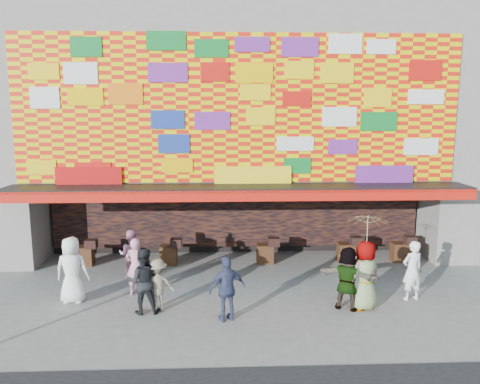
{
  "coord_description": "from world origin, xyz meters",
  "views": [
    {
      "loc": [
        -0.58,
        -11.79,
        5.45
      ],
      "look_at": [
        -0.02,
        2.0,
        3.09
      ],
      "focal_mm": 35.0,
      "sensor_mm": 36.0,
      "label": 1
    }
  ],
  "objects": [
    {
      "name": "ped_d",
      "position": [
        -2.35,
        0.55,
        0.75
      ],
      "size": [
        1.09,
        0.82,
        1.49
      ],
      "primitive_type": "imported",
      "rotation": [
        0.0,
        0.0,
        3.45
      ],
      "color": "gray",
      "rests_on": "ground"
    },
    {
      "name": "parasol",
      "position": [
        3.4,
        0.45,
        2.2
      ],
      "size": [
        1.34,
        1.36,
        1.94
      ],
      "color": "beige",
      "rests_on": "ground"
    },
    {
      "name": "ped_b",
      "position": [
        -3.16,
        1.76,
        0.88
      ],
      "size": [
        0.68,
        0.49,
        1.76
      ],
      "primitive_type": "imported",
      "rotation": [
        0.0,
        0.0,
        3.04
      ],
      "color": "pink",
      "rests_on": "ground"
    },
    {
      "name": "ped_e",
      "position": [
        -0.44,
        -0.13,
        0.87
      ],
      "size": [
        1.11,
        0.79,
        1.75
      ],
      "primitive_type": "imported",
      "rotation": [
        0.0,
        0.0,
        3.54
      ],
      "color": "#394064",
      "rests_on": "ground"
    },
    {
      "name": "shop_building",
      "position": [
        0.0,
        8.18,
        5.23
      ],
      "size": [
        15.2,
        9.4,
        10.0
      ],
      "color": "gray",
      "rests_on": "ground"
    },
    {
      "name": "ped_h",
      "position": [
        4.98,
        1.05,
        0.89
      ],
      "size": [
        0.74,
        0.59,
        1.78
      ],
      "primitive_type": "imported",
      "rotation": [
        0.0,
        0.0,
        3.42
      ],
      "color": "white",
      "rests_on": "ground"
    },
    {
      "name": "ped_g",
      "position": [
        3.4,
        0.45,
        0.97
      ],
      "size": [
        1.11,
        0.93,
        1.95
      ],
      "primitive_type": "imported",
      "rotation": [
        0.0,
        0.0,
        3.52
      ],
      "color": "gray",
      "rests_on": "ground"
    },
    {
      "name": "ped_i",
      "position": [
        -3.57,
        3.16,
        0.83
      ],
      "size": [
        0.86,
        0.7,
        1.66
      ],
      "primitive_type": "imported",
      "rotation": [
        0.0,
        0.0,
        3.05
      ],
      "color": "pink",
      "rests_on": "ground"
    },
    {
      "name": "ped_a",
      "position": [
        -4.89,
        1.27,
        0.97
      ],
      "size": [
        0.98,
        0.66,
        1.94
      ],
      "primitive_type": "imported",
      "rotation": [
        0.0,
        0.0,
        3.09
      ],
      "color": "white",
      "rests_on": "ground"
    },
    {
      "name": "ped_f",
      "position": [
        2.91,
        0.47,
        0.9
      ],
      "size": [
        1.72,
        1.24,
        1.79
      ],
      "primitive_type": "imported",
      "rotation": [
        0.0,
        0.0,
        2.66
      ],
      "color": "gray",
      "rests_on": "ground"
    },
    {
      "name": "ground",
      "position": [
        0.0,
        0.0,
        0.0
      ],
      "size": [
        90.0,
        90.0,
        0.0
      ],
      "primitive_type": "plane",
      "color": "slate",
      "rests_on": "ground"
    },
    {
      "name": "ped_c",
      "position": [
        -2.73,
        0.44,
        0.91
      ],
      "size": [
        0.93,
        0.75,
        1.82
      ],
      "primitive_type": "imported",
      "rotation": [
        0.0,
        0.0,
        3.22
      ],
      "color": "black",
      "rests_on": "ground"
    }
  ]
}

